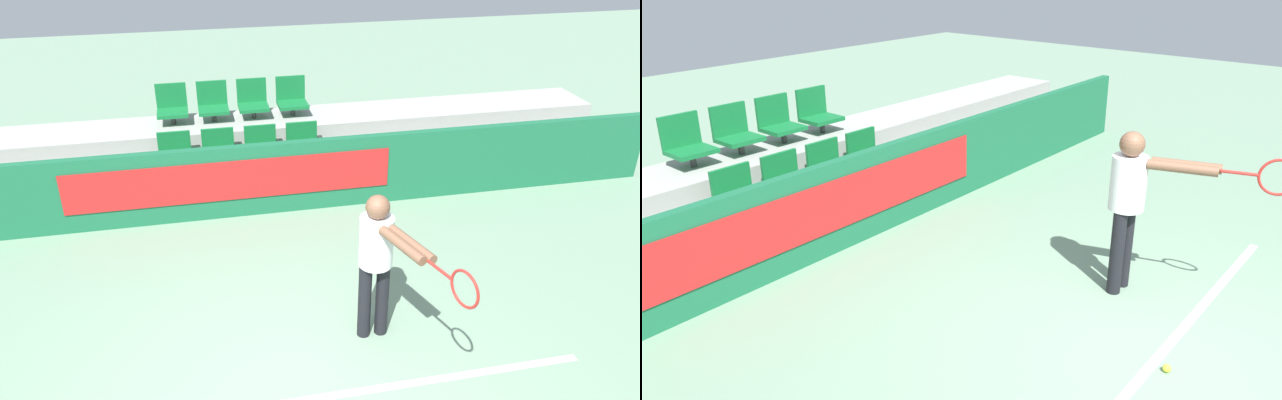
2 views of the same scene
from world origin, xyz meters
TOP-DOWN VIEW (x-y plane):
  - ground_plane at (0.00, 0.00)m, footprint 30.00×30.00m
  - court_baseline at (0.00, 0.05)m, footprint 5.57×0.08m
  - barrier_wall at (-0.00, 3.55)m, footprint 11.82×0.14m
  - bleacher_tier_front at (0.00, 4.09)m, footprint 11.42×0.92m
  - bleacher_tier_middle at (0.00, 5.01)m, footprint 11.42×0.92m
  - stadium_chair_0 at (-0.90, 4.21)m, footprint 0.45×0.41m
  - stadium_chair_1 at (-0.30, 4.21)m, footprint 0.45×0.41m
  - stadium_chair_2 at (0.30, 4.21)m, footprint 0.45×0.41m
  - stadium_chair_3 at (0.90, 4.21)m, footprint 0.45×0.41m
  - stadium_chair_4 at (-0.90, 5.13)m, footprint 0.45×0.41m
  - stadium_chair_5 at (-0.30, 5.13)m, footprint 0.45×0.41m
  - stadium_chair_6 at (0.30, 5.13)m, footprint 0.45×0.41m
  - stadium_chair_7 at (0.90, 5.13)m, footprint 0.45×0.41m
  - tennis_player at (0.99, 0.74)m, footprint 0.58×1.46m
  - tennis_ball at (0.02, -0.08)m, footprint 0.07×0.07m

SIDE VIEW (x-z plane):
  - ground_plane at x=0.00m, z-range 0.00..0.00m
  - court_baseline at x=0.00m, z-range 0.00..0.01m
  - tennis_ball at x=0.02m, z-range 0.00..0.07m
  - bleacher_tier_front at x=0.00m, z-range 0.00..0.41m
  - bleacher_tier_middle at x=0.00m, z-range 0.00..0.81m
  - barrier_wall at x=0.00m, z-range 0.00..1.01m
  - stadium_chair_0 at x=-0.90m, z-range 0.38..0.95m
  - stadium_chair_1 at x=-0.30m, z-range 0.38..0.95m
  - stadium_chair_2 at x=0.30m, z-range 0.38..0.95m
  - stadium_chair_3 at x=0.90m, z-range 0.38..0.95m
  - tennis_player at x=0.99m, z-range 0.19..1.76m
  - stadium_chair_4 at x=-0.90m, z-range 0.78..1.35m
  - stadium_chair_5 at x=-0.30m, z-range 0.78..1.35m
  - stadium_chair_6 at x=0.30m, z-range 0.78..1.35m
  - stadium_chair_7 at x=0.90m, z-range 0.78..1.35m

